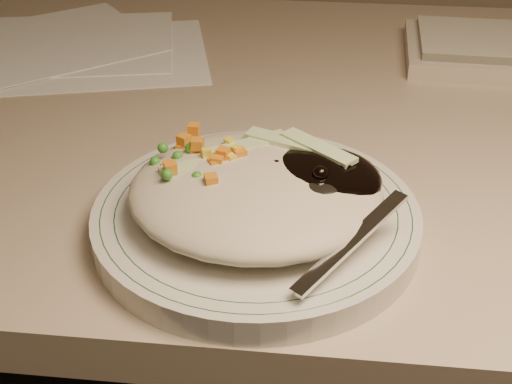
# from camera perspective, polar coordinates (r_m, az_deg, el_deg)

# --- Properties ---
(desk) EXTENTS (1.40, 0.70, 0.74)m
(desk) POSITION_cam_1_polar(r_m,az_deg,el_deg) (0.86, 7.68, -5.58)
(desk) COLOR tan
(desk) RESTS_ON ground
(plate) EXTENTS (0.25, 0.25, 0.02)m
(plate) POSITION_cam_1_polar(r_m,az_deg,el_deg) (0.56, -0.00, -2.24)
(plate) COLOR silver
(plate) RESTS_ON desk
(plate_rim) EXTENTS (0.24, 0.24, 0.00)m
(plate_rim) POSITION_cam_1_polar(r_m,az_deg,el_deg) (0.55, 0.00, -1.40)
(plate_rim) COLOR #144723
(plate_rim) RESTS_ON plate
(meal) EXTENTS (0.21, 0.19, 0.05)m
(meal) POSITION_cam_1_polar(r_m,az_deg,el_deg) (0.54, 0.44, 0.43)
(meal) COLOR #BDB199
(meal) RESTS_ON plate
(papers) EXTENTS (0.43, 0.35, 0.00)m
(papers) POSITION_cam_1_polar(r_m,az_deg,el_deg) (0.93, -15.98, 10.95)
(papers) COLOR white
(papers) RESTS_ON desk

